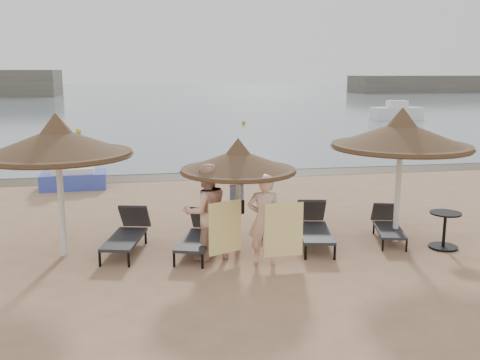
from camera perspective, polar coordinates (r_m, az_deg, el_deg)
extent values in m
plane|color=tan|center=(11.43, 2.01, -8.53)|extent=(160.00, 160.00, 0.00)
cube|color=slate|center=(90.59, -9.02, 9.00)|extent=(200.00, 140.00, 0.03)
cube|color=#493E2C|center=(20.39, -3.65, 0.48)|extent=(200.00, 1.60, 0.01)
cube|color=#675E51|center=(107.13, 22.28, 9.47)|extent=(40.00, 8.00, 3.00)
cube|color=silver|center=(45.42, 16.35, 6.82)|extent=(4.00, 1.60, 1.00)
cube|color=silver|center=(45.37, 16.40, 7.76)|extent=(1.50, 1.00, 0.60)
cylinder|color=silver|center=(11.99, -18.51, -2.54)|extent=(0.13, 0.13, 2.25)
cone|color=brown|center=(11.74, -18.94, 3.93)|extent=(3.11, 3.11, 0.59)
cone|color=brown|center=(11.71, -19.05, 5.65)|extent=(0.75, 0.75, 0.48)
cylinder|color=brown|center=(11.78, -18.85, 2.59)|extent=(3.05, 3.05, 0.11)
cylinder|color=silver|center=(11.79, -0.20, -3.20)|extent=(0.11, 0.11, 1.84)
cone|color=brown|center=(11.55, -0.21, 2.13)|extent=(2.54, 2.54, 0.48)
cone|color=brown|center=(11.51, -0.21, 3.55)|extent=(0.61, 0.61, 0.39)
cylinder|color=brown|center=(11.59, -0.20, 1.02)|extent=(2.49, 2.49, 0.09)
cylinder|color=silver|center=(12.85, 16.47, -1.41)|extent=(0.13, 0.13, 2.29)
cone|color=brown|center=(12.62, 16.83, 4.73)|extent=(3.16, 3.16, 0.60)
cone|color=brown|center=(12.58, 16.93, 6.35)|extent=(0.76, 0.76, 0.49)
cylinder|color=brown|center=(12.65, 16.76, 3.46)|extent=(3.10, 3.10, 0.11)
cylinder|color=black|center=(11.38, -14.73, -8.21)|extent=(0.05, 0.05, 0.30)
cylinder|color=black|center=(11.21, -11.79, -8.36)|extent=(0.05, 0.05, 0.30)
cylinder|color=black|center=(12.73, -12.67, -5.96)|extent=(0.05, 0.05, 0.30)
cylinder|color=black|center=(12.58, -10.03, -6.07)|extent=(0.05, 0.05, 0.30)
cube|color=black|center=(11.96, -12.23, -6.18)|extent=(1.02, 1.71, 0.06)
cube|color=black|center=(12.76, -11.16, -3.81)|extent=(0.75, 0.60, 0.61)
cylinder|color=black|center=(11.07, -7.04, -8.48)|extent=(0.05, 0.05, 0.29)
cylinder|color=black|center=(10.94, -4.04, -8.67)|extent=(0.05, 0.05, 0.29)
cylinder|color=black|center=(12.41, -5.28, -6.19)|extent=(0.05, 0.05, 0.29)
cylinder|color=black|center=(12.30, -2.60, -6.33)|extent=(0.05, 0.05, 0.29)
cube|color=black|center=(11.66, -4.66, -6.44)|extent=(1.11, 1.70, 0.06)
cube|color=black|center=(12.45, -3.75, -4.04)|extent=(0.76, 0.63, 0.59)
cylinder|color=black|center=(11.47, 7.00, -7.71)|extent=(0.06, 0.06, 0.31)
cylinder|color=black|center=(11.56, 10.07, -7.66)|extent=(0.06, 0.06, 0.31)
cylinder|color=black|center=(12.93, 6.26, -5.46)|extent=(0.06, 0.06, 0.31)
cylinder|color=black|center=(13.00, 8.98, -5.43)|extent=(0.06, 0.06, 0.31)
cube|color=black|center=(12.23, 8.05, -5.59)|extent=(0.99, 1.75, 0.07)
cube|color=black|center=(13.08, 7.55, -3.23)|extent=(0.76, 0.59, 0.62)
cylinder|color=black|center=(12.33, 14.98, -6.77)|extent=(0.05, 0.05, 0.26)
cylinder|color=black|center=(12.43, 17.33, -6.76)|extent=(0.05, 0.05, 0.26)
cylinder|color=black|center=(13.54, 14.07, -5.07)|extent=(0.05, 0.05, 0.26)
cylinder|color=black|center=(13.63, 16.22, -5.07)|extent=(0.05, 0.05, 0.26)
cube|color=black|center=(12.97, 15.63, -5.16)|extent=(0.92, 1.48, 0.06)
cube|color=black|center=(13.68, 15.08, -3.31)|extent=(0.65, 0.53, 0.52)
cylinder|color=black|center=(13.00, 20.84, -6.68)|extent=(0.64, 0.64, 0.05)
cylinder|color=black|center=(12.89, 20.96, -5.04)|extent=(0.07, 0.07, 0.78)
cylinder|color=black|center=(12.78, 21.09, -3.32)|extent=(0.68, 0.68, 0.03)
imported|color=#E4B094|center=(11.19, -3.64, -2.61)|extent=(1.23, 0.94, 2.38)
imported|color=#E4B094|center=(10.92, 2.61, -3.44)|extent=(1.11, 0.82, 2.20)
cube|color=yellow|center=(11.01, -1.58, -5.10)|extent=(0.74, 0.34, 1.11)
cube|color=yellow|center=(10.86, 4.70, -5.32)|extent=(0.80, 0.03, 1.13)
cube|color=white|center=(11.88, -0.36, -1.44)|extent=(0.30, 0.10, 0.38)
cube|color=black|center=(11.61, -0.06, -2.93)|extent=(0.22, 0.14, 0.30)
cube|color=#394CBB|center=(19.06, -17.29, -0.01)|extent=(2.19, 1.35, 0.53)
cube|color=silver|center=(19.00, -17.35, 0.99)|extent=(1.40, 1.13, 0.24)
cube|color=silver|center=(19.00, -18.56, 1.59)|extent=(0.52, 0.89, 0.34)
sphere|color=yellow|center=(33.47, -19.12, 4.50)|extent=(0.31, 0.31, 0.31)
sphere|color=yellow|center=(39.82, 0.39, 6.18)|extent=(0.32, 0.32, 0.32)
sphere|color=yellow|center=(35.94, 17.04, 5.11)|extent=(0.36, 0.36, 0.36)
sphere|color=yellow|center=(35.26, -16.85, 5.03)|extent=(0.38, 0.38, 0.38)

